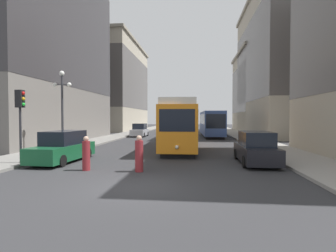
# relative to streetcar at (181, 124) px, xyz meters

# --- Properties ---
(ground_plane) EXTENTS (200.00, 200.00, 0.00)m
(ground_plane) POSITION_rel_streetcar_xyz_m (-0.96, -12.82, -2.10)
(ground_plane) COLOR #303033
(sidewalk_left) EXTENTS (3.43, 120.00, 0.15)m
(sidewalk_left) POSITION_rel_streetcar_xyz_m (-9.56, 27.18, -2.03)
(sidewalk_left) COLOR gray
(sidewalk_left) RESTS_ON ground
(sidewalk_right) EXTENTS (3.43, 120.00, 0.15)m
(sidewalk_right) POSITION_rel_streetcar_xyz_m (7.64, 27.18, -2.03)
(sidewalk_right) COLOR gray
(sidewalk_right) RESTS_ON ground
(streetcar) EXTENTS (2.79, 12.74, 3.89)m
(streetcar) POSITION_rel_streetcar_xyz_m (0.00, 0.00, 0.00)
(streetcar) COLOR black
(streetcar) RESTS_ON ground
(transit_bus) EXTENTS (3.00, 12.24, 3.45)m
(transit_bus) POSITION_rel_streetcar_xyz_m (3.35, 14.88, -0.15)
(transit_bus) COLOR black
(transit_bus) RESTS_ON ground
(parked_car_left_near) EXTENTS (1.89, 4.51, 1.82)m
(parked_car_left_near) POSITION_rel_streetcar_xyz_m (-6.55, 13.67, -1.26)
(parked_car_left_near) COLOR black
(parked_car_left_near) RESTS_ON ground
(parked_car_left_mid) EXTENTS (2.07, 4.94, 1.82)m
(parked_car_left_mid) POSITION_rel_streetcar_xyz_m (-6.55, -7.67, -1.26)
(parked_car_left_mid) COLOR black
(parked_car_left_mid) RESTS_ON ground
(parked_car_right_far) EXTENTS (1.90, 4.71, 1.82)m
(parked_car_right_far) POSITION_rel_streetcar_xyz_m (4.63, -7.07, -1.26)
(parked_car_right_far) COLOR black
(parked_car_right_far) RESTS_ON ground
(pedestrian_crossing_near) EXTENTS (0.38, 0.38, 1.69)m
(pedestrian_crossing_near) POSITION_rel_streetcar_xyz_m (-4.14, -9.99, -1.31)
(pedestrian_crossing_near) COLOR maroon
(pedestrian_crossing_near) RESTS_ON ground
(pedestrian_crossing_far) EXTENTS (0.39, 0.39, 1.75)m
(pedestrian_crossing_far) POSITION_rel_streetcar_xyz_m (-1.47, -10.01, -1.28)
(pedestrian_crossing_far) COLOR maroon
(pedestrian_crossing_far) RESTS_ON ground
(traffic_light_near_left) EXTENTS (0.47, 0.36, 3.95)m
(traffic_light_near_left) POSITION_rel_streetcar_xyz_m (-8.23, -9.05, 1.10)
(traffic_light_near_left) COLOR #232328
(traffic_light_near_left) RESTS_ON sidewalk_left
(lamp_post_left_near) EXTENTS (1.41, 0.36, 5.86)m
(lamp_post_left_near) POSITION_rel_streetcar_xyz_m (-8.45, -4.12, 1.87)
(lamp_post_left_near) COLOR #333338
(lamp_post_left_near) RESTS_ON sidewalk_left
(building_left_corner) EXTENTS (11.25, 21.63, 23.35)m
(building_left_corner) POSITION_rel_streetcar_xyz_m (-16.60, 4.58, 9.92)
(building_left_corner) COLOR slate
(building_left_corner) RESTS_ON ground
(building_left_midblock) EXTENTS (14.17, 23.84, 18.59)m
(building_left_midblock) POSITION_rel_streetcar_xyz_m (-18.06, 33.38, 7.45)
(building_left_midblock) COLOR #B2A893
(building_left_midblock) RESTS_ON ground
(building_right_midblock) EXTENTS (14.89, 23.76, 20.84)m
(building_right_midblock) POSITION_rel_streetcar_xyz_m (16.50, 19.54, 8.61)
(building_right_midblock) COLOR #B2A893
(building_right_midblock) RESTS_ON ground
(building_right_far) EXTENTS (14.83, 16.47, 15.09)m
(building_right_far) POSITION_rel_streetcar_xyz_m (16.46, 30.01, 5.63)
(building_right_far) COLOR #B2A893
(building_right_far) RESTS_ON ground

